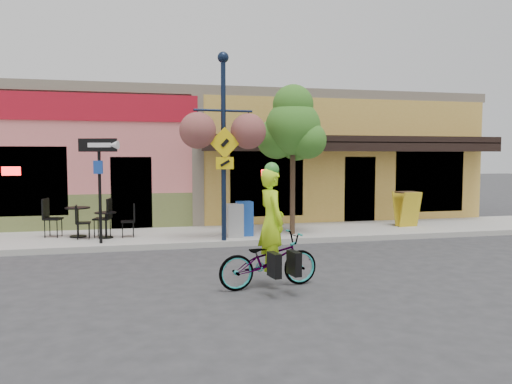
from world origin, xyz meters
TOP-DOWN VIEW (x-y plane):
  - ground at (0.00, 0.00)m, footprint 90.00×90.00m
  - sidewalk at (0.00, 2.00)m, footprint 24.00×3.00m
  - curb at (0.00, 0.55)m, footprint 24.00×0.12m
  - building at (0.00, 7.50)m, footprint 18.20×8.20m
  - bicycle at (-0.56, -3.54)m, footprint 1.93×0.91m
  - cyclist_rider at (-0.51, -3.54)m, footprint 0.54×0.74m
  - lamp_post at (-0.66, 0.65)m, footprint 1.58×0.74m
  - one_way_sign at (-3.72, 0.92)m, footprint 1.01×0.56m
  - cafe_set_left at (-4.40, 2.06)m, footprint 1.91×1.25m
  - cafe_set_right at (-3.65, 1.73)m, footprint 1.53×0.81m
  - newspaper_box_blue at (0.02, 1.28)m, footprint 0.43×0.38m
  - newspaper_box_grey at (-0.28, 1.12)m, footprint 0.42×0.38m
  - street_tree at (1.39, 1.28)m, footprint 2.07×2.07m
  - sandwich_board at (5.31, 1.72)m, footprint 0.71×0.56m

SIDE VIEW (x-z plane):
  - ground at x=0.00m, z-range 0.00..0.00m
  - sidewalk at x=0.00m, z-range 0.00..0.15m
  - curb at x=0.00m, z-range 0.00..0.15m
  - bicycle at x=-0.56m, z-range 0.00..0.97m
  - newspaper_box_grey at x=-0.28m, z-range 0.15..1.04m
  - cafe_set_right at x=-3.65m, z-range 0.15..1.05m
  - newspaper_box_blue at x=0.02m, z-range 0.15..1.09m
  - cafe_set_left at x=-4.40m, z-range 0.15..1.20m
  - sandwich_board at x=5.31m, z-range 0.15..1.24m
  - cyclist_rider at x=-0.51m, z-range 0.00..1.86m
  - one_way_sign at x=-3.72m, z-range 0.15..2.76m
  - street_tree at x=1.39m, z-range 0.15..4.34m
  - building at x=0.00m, z-range 0.00..4.50m
  - lamp_post at x=-0.66m, z-range 0.15..4.96m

